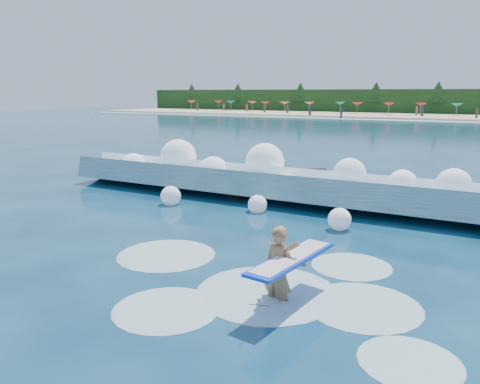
{
  "coord_description": "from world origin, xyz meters",
  "views": [
    {
      "loc": [
        8.64,
        -10.76,
        4.31
      ],
      "look_at": [
        1.5,
        2.0,
        1.2
      ],
      "focal_mm": 35.0,
      "sensor_mm": 36.0,
      "label": 1
    }
  ],
  "objects": [
    {
      "name": "beach_umbrellas",
      "position": [
        0.13,
        79.71,
        2.25
      ],
      "size": [
        113.0,
        5.94,
        0.5
      ],
      "color": "#E8445F",
      "rests_on": "ground"
    },
    {
      "name": "beachgoers",
      "position": [
        4.48,
        75.14,
        1.09
      ],
      "size": [
        105.45,
        13.57,
        1.93
      ],
      "color": "#3F332D",
      "rests_on": "ground"
    },
    {
      "name": "wave_spray",
      "position": [
        -0.5,
        6.52,
        1.14
      ],
      "size": [
        15.18,
        5.02,
        2.29
      ],
      "color": "white",
      "rests_on": "ground"
    },
    {
      "name": "beach",
      "position": [
        0.0,
        78.0,
        0.2
      ],
      "size": [
        140.0,
        20.0,
        0.4
      ],
      "primitive_type": "cube",
      "color": "tan",
      "rests_on": "ground"
    },
    {
      "name": "treeline",
      "position": [
        0.0,
        88.0,
        2.5
      ],
      "size": [
        140.0,
        4.0,
        5.0
      ],
      "primitive_type": "cube",
      "color": "black",
      "rests_on": "ground"
    },
    {
      "name": "surf_foam",
      "position": [
        4.18,
        -1.89,
        0.0
      ],
      "size": [
        8.89,
        6.35,
        0.16
      ],
      "color": "silver",
      "rests_on": "ground"
    },
    {
      "name": "ground",
      "position": [
        0.0,
        0.0,
        0.0
      ],
      "size": [
        200.0,
        200.0,
        0.0
      ],
      "primitive_type": "plane",
      "color": "#082641",
      "rests_on": "ground"
    },
    {
      "name": "wet_band",
      "position": [
        0.0,
        67.0,
        0.04
      ],
      "size": [
        140.0,
        5.0,
        0.08
      ],
      "primitive_type": "cube",
      "color": "silver",
      "rests_on": "ground"
    },
    {
      "name": "surfer_with_board",
      "position": [
        4.91,
        -2.36,
        0.72
      ],
      "size": [
        1.15,
        3.07,
        1.96
      ],
      "color": "olive",
      "rests_on": "ground"
    },
    {
      "name": "rock_cluster",
      "position": [
        -1.48,
        7.36,
        0.39
      ],
      "size": [
        7.98,
        3.15,
        1.24
      ],
      "color": "black",
      "rests_on": "ground"
    },
    {
      "name": "breaking_wave",
      "position": [
        0.63,
        6.5,
        0.59
      ],
      "size": [
        19.47,
        2.97,
        1.68
      ],
      "color": "teal",
      "rests_on": "ground"
    }
  ]
}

